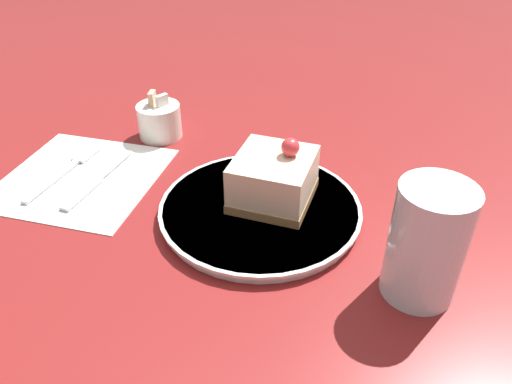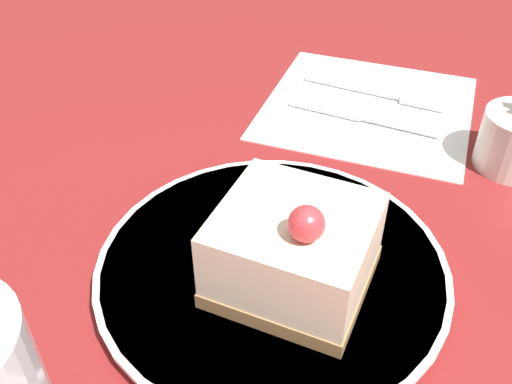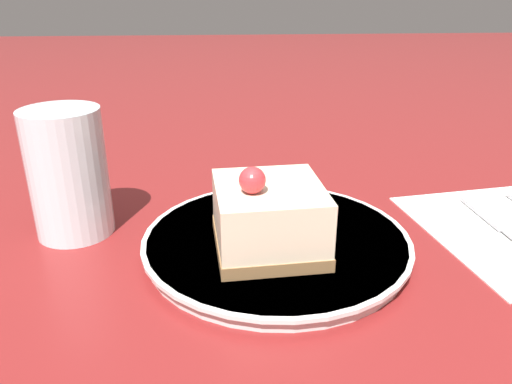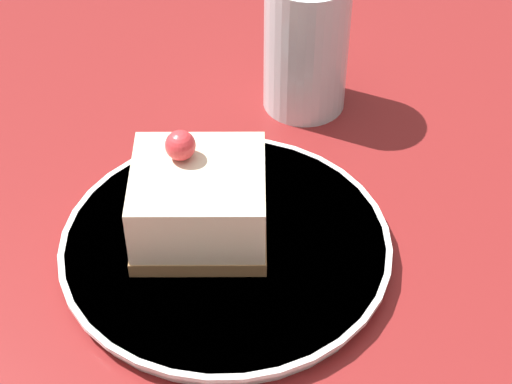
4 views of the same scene
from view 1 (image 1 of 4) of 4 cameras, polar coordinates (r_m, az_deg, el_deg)
name	(u,v)px [view 1 (image 1 of 4)]	position (r m, az deg, el deg)	size (l,w,h in m)	color
ground_plane	(251,213)	(0.66, -0.58, -2.39)	(4.00, 4.00, 0.00)	maroon
plate	(259,211)	(0.64, 0.34, -2.23)	(0.26, 0.26, 0.02)	silver
cake_slice	(274,178)	(0.64, 2.05, 1.56)	(0.11, 0.11, 0.09)	olive
napkin	(81,177)	(0.77, -19.33, 1.61)	(0.24, 0.25, 0.00)	white
fork	(69,167)	(0.79, -20.58, 2.68)	(0.02, 0.16, 0.00)	#B2B2B7
knife	(93,184)	(0.74, -18.11, 0.92)	(0.02, 0.16, 0.00)	#B2B2B7
sugar_bowl	(159,120)	(0.84, -10.98, 8.03)	(0.07, 0.07, 0.08)	silver
drinking_glass	(427,243)	(0.54, 18.95, -5.53)	(0.08, 0.08, 0.13)	silver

